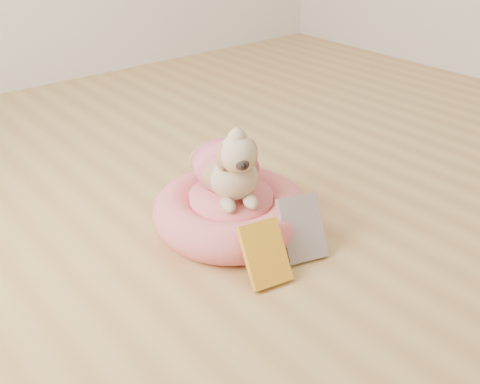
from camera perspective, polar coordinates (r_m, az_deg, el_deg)
floor at (r=2.10m, az=10.70°, el=-2.03°), size 4.50×4.50×0.00m
pet_bed at (r=1.93m, az=-0.93°, el=-2.06°), size 0.57×0.57×0.15m
dog at (r=1.85m, az=-1.29°, el=4.06°), size 0.40×0.47×0.29m
book_yellow at (r=1.68m, az=2.67°, el=-6.57°), size 0.16×0.16×0.18m
book_white at (r=1.80m, az=6.64°, el=-3.84°), size 0.18×0.17×0.20m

